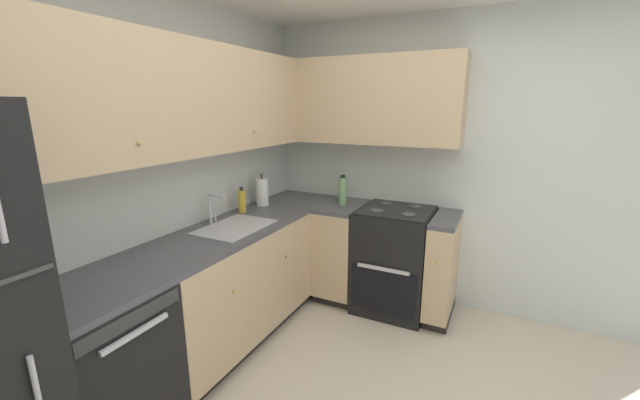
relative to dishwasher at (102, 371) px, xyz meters
name	(u,v)px	position (x,y,z in m)	size (l,w,h in m)	color
wall_back	(139,189)	(0.60, 0.33, 0.83)	(3.67, 0.05, 2.55)	silver
wall_right	(458,168)	(2.41, -1.43, 0.83)	(0.05, 3.56, 2.55)	silver
dishwasher	(102,371)	(0.00, 0.00, 0.00)	(0.60, 0.63, 0.88)	black
lower_cabinets_back	(230,287)	(1.05, 0.00, 0.00)	(1.48, 0.62, 0.88)	tan
countertop_back	(227,231)	(1.04, 0.00, 0.46)	(2.69, 0.60, 0.04)	#4C4C51
lower_cabinets_right	(375,258)	(2.09, -0.81, 0.00)	(0.62, 1.21, 0.88)	tan
countertop_right	(376,210)	(2.09, -0.81, 0.46)	(0.60, 1.21, 0.03)	#4C4C51
oven_range	(394,259)	(2.11, -0.99, 0.02)	(0.68, 0.62, 1.06)	black
upper_cabinets_back	(185,99)	(0.88, 0.14, 1.40)	(2.37, 0.34, 0.74)	tan
upper_cabinets_right	(360,101)	(2.23, -0.58, 1.40)	(0.32, 1.76, 0.74)	tan
sink	(235,233)	(1.10, -0.03, 0.43)	(0.57, 0.40, 0.10)	#B7B7BC
faucet	(213,206)	(1.11, 0.18, 0.61)	(0.07, 0.16, 0.24)	silver
soap_bottle	(242,201)	(1.47, 0.18, 0.57)	(0.06, 0.06, 0.22)	gold
paper_towel_roll	(262,192)	(1.74, 0.16, 0.60)	(0.11, 0.11, 0.31)	white
oil_bottle	(343,191)	(2.09, -0.48, 0.60)	(0.08, 0.08, 0.27)	#729E66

